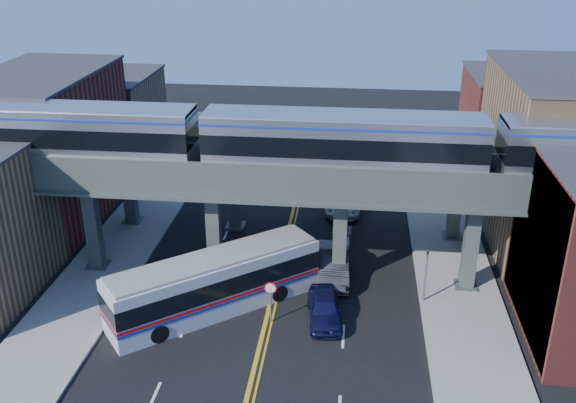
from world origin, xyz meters
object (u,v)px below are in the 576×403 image
at_px(traffic_signal, 426,269).
at_px(car_lane_c, 345,200).
at_px(car_lane_b, 333,265).
at_px(car_lane_d, 339,191).
at_px(transit_train, 343,142).
at_px(car_lane_a, 324,308).
at_px(stop_sign, 271,295).
at_px(transit_bus, 215,284).

height_order(traffic_signal, car_lane_c, traffic_signal).
distance_m(car_lane_b, car_lane_d, 12.72).
bearing_deg(transit_train, traffic_signal, -21.00).
bearing_deg(car_lane_d, car_lane_a, -96.62).
distance_m(traffic_signal, car_lane_a, 6.54).
relative_size(stop_sign, car_lane_d, 0.51).
bearing_deg(car_lane_c, car_lane_a, -88.46).
height_order(transit_bus, car_lane_a, transit_bus).
bearing_deg(car_lane_b, car_lane_d, 87.33).
xyz_separation_m(transit_bus, car_lane_c, (7.20, 15.23, -0.89)).
height_order(car_lane_b, car_lane_d, car_lane_b).
bearing_deg(traffic_signal, car_lane_c, 111.17).
xyz_separation_m(car_lane_b, car_lane_d, (-0.11, 12.72, -0.17)).
relative_size(car_lane_a, car_lane_c, 0.78).
xyz_separation_m(transit_train, car_lane_b, (-0.36, 0.43, -8.49)).
distance_m(transit_train, car_lane_a, 9.74).
relative_size(transit_train, car_lane_c, 8.63).
xyz_separation_m(transit_train, transit_bus, (-7.12, -4.01, -7.70)).
distance_m(transit_bus, car_lane_c, 16.87).
bearing_deg(car_lane_a, traffic_signal, 15.70).
xyz_separation_m(car_lane_b, car_lane_c, (0.45, 10.80, -0.10)).
relative_size(stop_sign, car_lane_a, 0.57).
height_order(transit_bus, car_lane_c, transit_bus).
relative_size(transit_train, car_lane_b, 9.13).
xyz_separation_m(transit_bus, car_lane_b, (6.75, 4.43, -0.79)).
relative_size(transit_bus, car_lane_d, 2.30).
bearing_deg(car_lane_d, transit_train, -94.00).
relative_size(traffic_signal, car_lane_a, 0.89).
bearing_deg(transit_train, stop_sign, -126.43).
height_order(transit_train, car_lane_a, transit_train).
bearing_deg(transit_train, transit_bus, -150.62).
relative_size(stop_sign, transit_bus, 0.22).
bearing_deg(car_lane_b, car_lane_c, 84.43).
relative_size(stop_sign, traffic_signal, 0.64).
xyz_separation_m(traffic_signal, car_lane_d, (-5.69, 15.15, -1.55)).
height_order(car_lane_a, car_lane_c, car_lane_c).
bearing_deg(car_lane_c, transit_train, -86.24).
bearing_deg(car_lane_b, transit_bus, -149.89).
height_order(traffic_signal, car_lane_d, traffic_signal).
bearing_deg(car_lane_d, traffic_signal, -75.51).
xyz_separation_m(traffic_signal, car_lane_a, (-5.85, -2.48, -1.52)).
height_order(car_lane_c, car_lane_d, car_lane_c).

